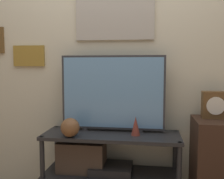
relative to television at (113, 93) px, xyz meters
name	(u,v)px	position (x,y,z in m)	size (l,w,h in m)	color
wall_back	(116,46)	(0.01, 0.16, 0.42)	(6.40, 0.08, 2.70)	beige
media_console	(100,158)	(-0.10, -0.09, -0.57)	(1.18, 0.41, 0.59)	#232326
television	(113,93)	(0.00, 0.00, 0.00)	(0.92, 0.05, 0.68)	#333338
vase_slim_bronze	(136,126)	(0.21, -0.11, -0.27)	(0.08, 0.08, 0.16)	brown
vase_round_glass	(70,127)	(-0.32, -0.24, -0.27)	(0.16, 0.16, 0.16)	brown
side_table	(222,164)	(0.92, -0.09, -0.57)	(0.46, 0.42, 0.74)	#382319
mantel_clock	(214,105)	(0.86, -0.04, -0.08)	(0.20, 0.11, 0.22)	brown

